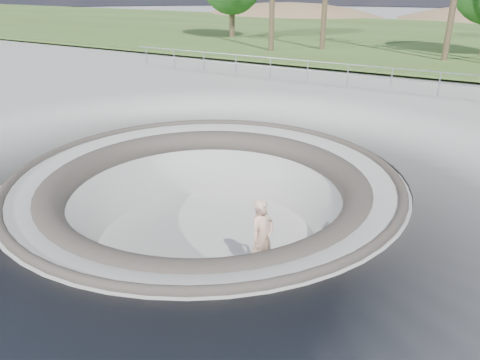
{
  "coord_description": "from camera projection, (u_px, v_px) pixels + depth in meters",
  "views": [
    {
      "loc": [
        6.41,
        -9.47,
        4.78
      ],
      "look_at": [
        0.82,
        0.39,
        -0.1
      ],
      "focal_mm": 35.0,
      "sensor_mm": 36.0,
      "label": 1
    }
  ],
  "objects": [
    {
      "name": "ground",
      "position": [
        206.0,
        176.0,
        12.36
      ],
      "size": [
        180.0,
        180.0,
        0.0
      ],
      "primitive_type": "plane",
      "color": "gray",
      "rests_on": "ground"
    },
    {
      "name": "skate_bowl",
      "position": [
        208.0,
        236.0,
        13.09
      ],
      "size": [
        14.0,
        14.0,
        4.1
      ],
      "color": "gray",
      "rests_on": "ground"
    },
    {
      "name": "grass_strip",
      "position": [
        427.0,
        38.0,
        39.45
      ],
      "size": [
        180.0,
        36.0,
        0.12
      ],
      "color": "#3E5421",
      "rests_on": "ground"
    },
    {
      "name": "safety_railing",
      "position": [
        348.0,
        75.0,
        21.68
      ],
      "size": [
        25.0,
        0.06,
        1.03
      ],
      "color": "#94969C",
      "rests_on": "ground"
    },
    {
      "name": "skateboard",
      "position": [
        261.0,
        272.0,
        11.48
      ],
      "size": [
        0.79,
        0.31,
        0.08
      ],
      "color": "olive",
      "rests_on": "ground"
    },
    {
      "name": "skater",
      "position": [
        262.0,
        237.0,
        11.09
      ],
      "size": [
        0.61,
        0.79,
        1.93
      ],
      "primitive_type": "imported",
      "rotation": [
        0.0,
        0.0,
        1.34
      ],
      "color": "#E7B395",
      "rests_on": "skateboard"
    }
  ]
}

